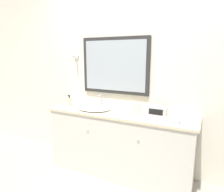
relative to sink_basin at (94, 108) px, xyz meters
The scene contains 9 objects.
ground_plane 0.99m from the sink_basin, 34.51° to the right, with size 14.00×14.00×0.00m, color #9E998E.
wall_back 0.63m from the sink_basin, 40.08° to the left, with size 8.00×0.18×2.55m.
vanity_counter 0.58m from the sink_basin, ahead, with size 1.92×0.53×0.86m.
sink_basin is the anchor object (origin of this frame).
soap_bottle 0.42m from the sink_basin, behind, with size 0.06×0.06×0.16m.
appliance_box 0.84m from the sink_basin, ahead, with size 0.23×0.13×0.10m.
picture_frame 0.60m from the sink_basin, ahead, with size 0.11×0.01×0.13m.
hand_towel_near_sink 1.05m from the sink_basin, ahead, with size 0.16×0.12×0.04m.
metal_tray 0.83m from the sink_basin, ahead, with size 0.15×0.12×0.01m.
Camera 1 is at (0.98, -1.99, 1.58)m, focal length 32.00 mm.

